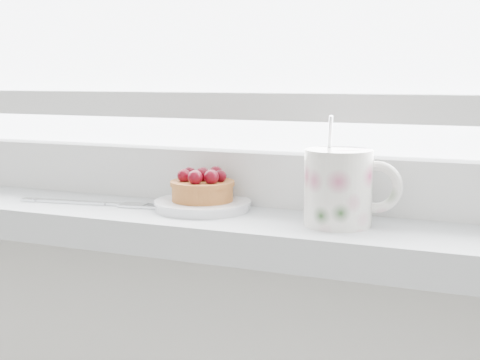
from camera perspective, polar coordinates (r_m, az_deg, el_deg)
The scene contains 4 objects.
saucer at distance 0.86m, azimuth -3.21°, elevation -2.16°, with size 0.12×0.12×0.01m, color white.
raspberry_tart at distance 0.85m, azimuth -3.22°, elevation -0.57°, with size 0.08×0.08×0.04m.
floral_mug at distance 0.77m, azimuth 8.59°, elevation -0.52°, with size 0.12×0.09×0.13m.
fork at distance 0.91m, azimuth -12.35°, elevation -1.93°, with size 0.22×0.05×0.00m.
Camera 1 is at (0.29, 1.15, 1.11)m, focal length 50.00 mm.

